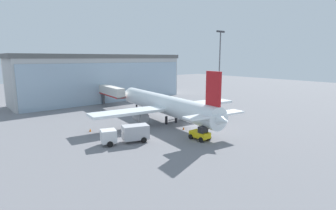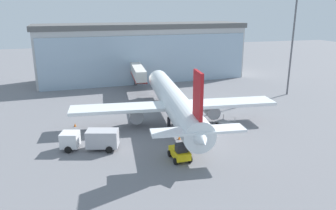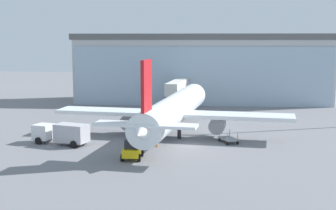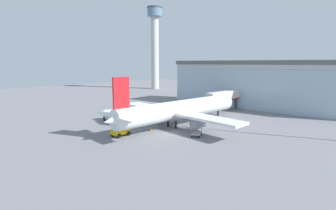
{
  "view_description": "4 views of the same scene",
  "coord_description": "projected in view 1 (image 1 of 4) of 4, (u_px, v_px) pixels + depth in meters",
  "views": [
    {
      "loc": [
        -33.98,
        -35.71,
        12.99
      ],
      "look_at": [
        -1.29,
        6.24,
        3.39
      ],
      "focal_mm": 28.0,
      "sensor_mm": 36.0,
      "label": 1
    },
    {
      "loc": [
        -15.99,
        -41.41,
        17.67
      ],
      "look_at": [
        -2.12,
        8.77,
        2.21
      ],
      "focal_mm": 35.0,
      "sensor_mm": 36.0,
      "label": 2
    },
    {
      "loc": [
        5.25,
        -56.02,
        13.19
      ],
      "look_at": [
        -2.61,
        5.85,
        4.22
      ],
      "focal_mm": 50.0,
      "sensor_mm": 36.0,
      "label": 3
    },
    {
      "loc": [
        32.9,
        -35.68,
        13.34
      ],
      "look_at": [
        -3.86,
        5.04,
        4.47
      ],
      "focal_mm": 28.0,
      "sensor_mm": 36.0,
      "label": 4
    }
  ],
  "objects": [
    {
      "name": "safety_cone_nose",
      "position": [
        184.0,
        128.0,
        48.03
      ],
      "size": [
        0.36,
        0.36,
        0.55
      ],
      "primitive_type": "cone",
      "color": "orange",
      "rests_on": "ground"
    },
    {
      "name": "pushback_tug",
      "position": [
        200.0,
        134.0,
        42.02
      ],
      "size": [
        2.29,
        3.28,
        2.3
      ],
      "rotation": [
        0.0,
        0.0,
        1.62
      ],
      "color": "yellow",
      "rests_on": "ground"
    },
    {
      "name": "apron_light_mast",
      "position": [
        220.0,
        61.0,
        77.56
      ],
      "size": [
        3.2,
        0.4,
        20.76
      ],
      "color": "#59595E",
      "rests_on": "ground"
    },
    {
      "name": "ground",
      "position": [
        193.0,
        126.0,
        50.58
      ],
      "size": [
        240.0,
        240.0,
        0.0
      ],
      "primitive_type": "plane",
      "color": "slate"
    },
    {
      "name": "baggage_cart",
      "position": [
        204.0,
        117.0,
        55.77
      ],
      "size": [
        2.68,
        3.22,
        1.5
      ],
      "rotation": [
        0.0,
        0.0,
        5.17
      ],
      "color": "gray",
      "rests_on": "ground"
    },
    {
      "name": "airplane",
      "position": [
        166.0,
        105.0,
        53.66
      ],
      "size": [
        32.13,
        36.04,
        10.94
      ],
      "rotation": [
        0.0,
        0.0,
        1.48
      ],
      "color": "white",
      "rests_on": "ground"
    },
    {
      "name": "jet_bridge",
      "position": [
        110.0,
        91.0,
        69.83
      ],
      "size": [
        3.34,
        14.63,
        5.54
      ],
      "rotation": [
        0.0,
        0.0,
        1.49
      ],
      "color": "silver",
      "rests_on": "ground"
    },
    {
      "name": "safety_cone_wingtip",
      "position": [
        90.0,
        130.0,
        46.72
      ],
      "size": [
        0.36,
        0.36,
        0.55
      ],
      "primitive_type": "cone",
      "color": "orange",
      "rests_on": "ground"
    },
    {
      "name": "catering_truck",
      "position": [
        127.0,
        134.0,
        40.43
      ],
      "size": [
        7.62,
        4.06,
        2.65
      ],
      "rotation": [
        0.0,
        0.0,
        2.87
      ],
      "color": "silver",
      "rests_on": "ground"
    },
    {
      "name": "terminal_building",
      "position": [
        103.0,
        77.0,
        81.08
      ],
      "size": [
        52.65,
        15.61,
        14.02
      ],
      "rotation": [
        0.0,
        0.0,
        0.05
      ],
      "color": "#B6B6B6",
      "rests_on": "ground"
    }
  ]
}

